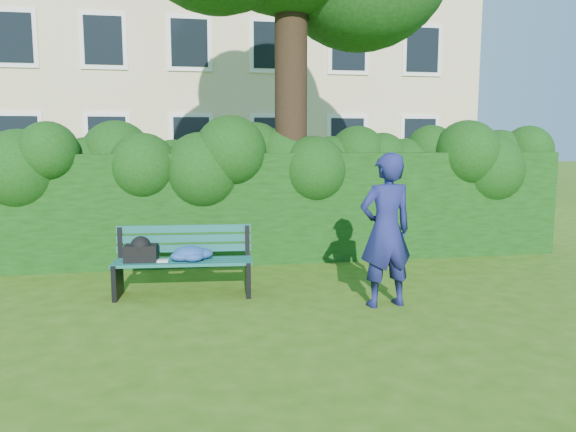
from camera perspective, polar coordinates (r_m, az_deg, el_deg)
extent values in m
plane|color=#31550F|center=(7.52, 0.83, -7.81)|extent=(80.00, 80.00, 0.00)
cube|color=#D1BA8C|center=(21.52, -6.80, 18.40)|extent=(16.00, 8.00, 12.00)
cube|color=white|center=(17.69, -25.63, 6.97)|extent=(1.30, 0.08, 1.60)
cube|color=black|center=(17.65, -25.66, 6.96)|extent=(1.05, 0.04, 1.35)
cube|color=white|center=(17.22, -17.84, 7.35)|extent=(1.30, 0.08, 1.60)
cube|color=black|center=(17.18, -17.86, 7.35)|extent=(1.05, 0.04, 1.35)
cube|color=white|center=(17.08, -9.77, 7.61)|extent=(1.30, 0.08, 1.60)
cube|color=black|center=(17.04, -9.77, 7.61)|extent=(1.05, 0.04, 1.35)
cube|color=white|center=(17.28, -1.72, 7.72)|extent=(1.30, 0.08, 1.60)
cube|color=black|center=(17.24, -1.70, 7.72)|extent=(1.05, 0.04, 1.35)
cube|color=white|center=(17.80, 6.01, 7.68)|extent=(1.30, 0.08, 1.60)
cube|color=black|center=(17.76, 6.05, 7.68)|extent=(1.05, 0.04, 1.35)
cube|color=white|center=(18.62, 13.18, 7.53)|extent=(1.30, 0.08, 1.60)
cube|color=black|center=(18.59, 13.23, 7.52)|extent=(1.05, 0.04, 1.35)
cube|color=white|center=(17.90, -26.18, 15.95)|extent=(1.30, 0.08, 1.60)
cube|color=black|center=(17.87, -26.21, 15.96)|extent=(1.05, 0.04, 1.35)
cube|color=white|center=(17.44, -18.24, 16.58)|extent=(1.30, 0.08, 1.60)
cube|color=black|center=(17.41, -18.26, 16.60)|extent=(1.05, 0.04, 1.35)
cube|color=white|center=(17.31, -9.99, 16.92)|extent=(1.30, 0.08, 1.60)
cube|color=black|center=(17.27, -9.99, 16.94)|extent=(1.05, 0.04, 1.35)
cube|color=white|center=(17.50, -1.75, 16.93)|extent=(1.30, 0.08, 1.60)
cube|color=black|center=(17.46, -1.73, 16.95)|extent=(1.05, 0.04, 1.35)
cube|color=white|center=(18.02, 6.14, 16.62)|extent=(1.30, 0.08, 1.60)
cube|color=black|center=(17.98, 6.18, 16.64)|extent=(1.05, 0.04, 1.35)
cube|color=white|center=(18.83, 13.45, 16.07)|extent=(1.30, 0.08, 1.60)
cube|color=black|center=(18.79, 13.50, 16.09)|extent=(1.05, 0.04, 1.35)
cube|color=black|center=(9.48, -1.75, 0.99)|extent=(10.00, 1.00, 1.80)
cylinder|color=black|center=(9.50, 0.30, 12.43)|extent=(0.54, 0.54, 5.58)
cube|color=#0E4739|center=(7.23, -10.73, -4.90)|extent=(1.78, 0.25, 0.04)
cube|color=#0E4739|center=(7.35, -10.64, -4.70)|extent=(1.78, 0.25, 0.04)
cube|color=#0E4739|center=(7.46, -10.57, -4.50)|extent=(1.78, 0.25, 0.04)
cube|color=#0E4739|center=(7.58, -10.49, -4.31)|extent=(1.78, 0.25, 0.04)
cube|color=#0E4739|center=(7.63, -10.46, -3.23)|extent=(1.77, 0.18, 0.10)
cube|color=#0E4739|center=(7.62, -10.48, -2.25)|extent=(1.77, 0.18, 0.10)
cube|color=#0E4739|center=(7.61, -10.50, -1.27)|extent=(1.77, 0.18, 0.10)
cube|color=black|center=(7.58, -16.92, -6.31)|extent=(0.10, 0.50, 0.44)
cube|color=black|center=(7.74, -16.68, -2.75)|extent=(0.06, 0.06, 0.45)
cube|color=black|center=(7.48, -17.06, -4.76)|extent=(0.09, 0.42, 0.05)
cube|color=black|center=(7.43, -4.07, -6.26)|extent=(0.10, 0.50, 0.44)
cube|color=black|center=(7.59, -4.16, -2.63)|extent=(0.06, 0.06, 0.45)
cube|color=black|center=(7.33, -4.08, -4.69)|extent=(0.09, 0.42, 0.05)
cube|color=white|center=(7.38, -12.75, -4.46)|extent=(0.19, 0.14, 0.02)
cube|color=black|center=(7.45, -14.70, -3.66)|extent=(0.43, 0.28, 0.21)
imported|color=navy|center=(6.86, 9.92, -1.45)|extent=(0.74, 0.54, 1.87)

